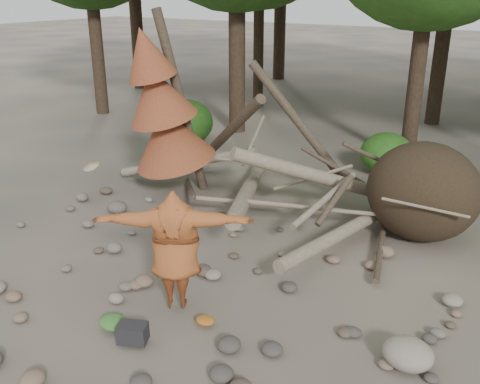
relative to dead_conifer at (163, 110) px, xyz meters
The scene contains 11 objects.
ground 5.05m from the dead_conifer, 47.26° to the right, with size 120.00×120.00×0.00m, color #514C44.
deadfall_pile 5.33m from the dead_conifer, ahead, with size 8.55×5.24×3.30m.
dead_conifer is the anchor object (origin of this frame).
bush_left 4.72m from the dead_conifer, 121.92° to the left, with size 1.80×1.80×1.44m, color #224E15.
bush_mid 6.11m from the dead_conifer, 48.52° to the left, with size 1.40×1.40×1.12m, color #2D631C.
frisbee_thrower 4.96m from the dead_conifer, 48.72° to the right, with size 3.24×1.75×1.97m.
backpack 6.03m from the dead_conifer, 55.50° to the right, with size 0.41×0.27×0.27m, color black.
cloth_green 5.72m from the dead_conifer, 59.08° to the right, with size 0.46×0.39×0.17m, color #3B702D.
cloth_orange 5.78m from the dead_conifer, 44.70° to the right, with size 0.30×0.24×0.11m, color #A65C1C.
boulder_mid_right 7.57m from the dead_conifer, 25.01° to the right, with size 0.68×0.61×0.41m, color gray.
boulder_mid_left 2.42m from the dead_conifer, 102.33° to the right, with size 0.47×0.42×0.28m, color #5A544C.
Camera 1 is at (4.73, -5.84, 4.77)m, focal length 40.00 mm.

